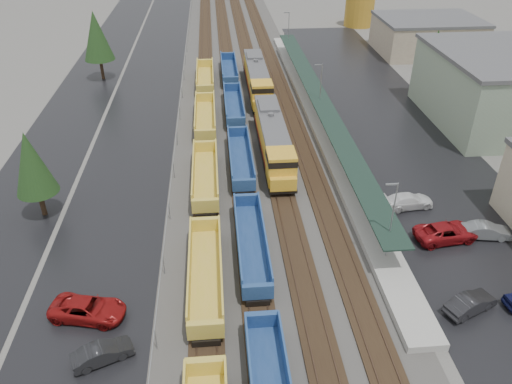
% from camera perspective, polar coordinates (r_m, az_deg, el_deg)
% --- Properties ---
extents(ballast_strip, '(20.00, 160.00, 0.08)m').
position_cam_1_polar(ballast_strip, '(77.97, -1.29, 10.89)').
color(ballast_strip, '#302D2B').
rests_on(ballast_strip, ground).
extents(trackbed, '(14.60, 160.00, 0.22)m').
position_cam_1_polar(trackbed, '(77.93, -1.29, 10.97)').
color(trackbed, black).
rests_on(trackbed, ground).
extents(west_parking_lot, '(10.00, 160.00, 0.02)m').
position_cam_1_polar(west_parking_lot, '(78.53, -12.45, 10.28)').
color(west_parking_lot, black).
rests_on(west_parking_lot, ground).
extents(west_road, '(9.00, 160.00, 0.02)m').
position_cam_1_polar(west_road, '(80.47, -19.61, 9.69)').
color(west_road, black).
rests_on(west_road, ground).
extents(east_commuter_lot, '(16.00, 100.00, 0.02)m').
position_cam_1_polar(east_commuter_lot, '(72.57, 14.57, 8.15)').
color(east_commuter_lot, black).
rests_on(east_commuter_lot, ground).
extents(station_platform, '(3.00, 80.00, 8.00)m').
position_cam_1_polar(station_platform, '(69.78, 7.17, 8.62)').
color(station_platform, '#9E9B93').
rests_on(station_platform, ground).
extents(chainlink_fence, '(0.08, 160.04, 2.02)m').
position_cam_1_polar(chainlink_fence, '(75.97, -8.53, 11.23)').
color(chainlink_fence, gray).
rests_on(chainlink_fence, ground).
extents(tree_west_near, '(3.96, 3.96, 9.00)m').
position_cam_1_polar(tree_west_near, '(51.15, -24.31, 3.03)').
color(tree_west_near, '#332316').
rests_on(tree_west_near, ground).
extents(tree_west_far, '(4.84, 4.84, 11.00)m').
position_cam_1_polar(tree_west_far, '(87.16, -17.78, 16.64)').
color(tree_west_far, '#332316').
rests_on(tree_west_far, ground).
extents(tree_east, '(4.40, 4.40, 10.00)m').
position_cam_1_polar(tree_east, '(80.70, 19.72, 14.65)').
color(tree_east, '#332316').
rests_on(tree_east, ground).
extents(locomotive_lead, '(3.01, 19.84, 4.49)m').
position_cam_1_polar(locomotive_lead, '(58.75, 1.99, 5.97)').
color(locomotive_lead, black).
rests_on(locomotive_lead, ground).
extents(locomotive_trail, '(3.01, 19.84, 4.49)m').
position_cam_1_polar(locomotive_trail, '(78.04, 0.15, 12.76)').
color(locomotive_trail, black).
rests_on(locomotive_trail, ground).
extents(well_string_yellow, '(2.69, 92.02, 2.38)m').
position_cam_1_polar(well_string_yellow, '(47.33, -5.78, -2.99)').
color(well_string_yellow, gold).
rests_on(well_string_yellow, ground).
extents(well_string_blue, '(2.50, 92.54, 2.22)m').
position_cam_1_polar(well_string_blue, '(50.53, -1.25, -0.39)').
color(well_string_blue, navy).
rests_on(well_string_blue, ground).
extents(storage_tank, '(6.42, 6.42, 6.42)m').
position_cam_1_polar(storage_tank, '(121.23, 11.72, 19.59)').
color(storage_tank, '#AF8023').
rests_on(storage_tank, ground).
extents(parked_car_west_b, '(2.97, 4.41, 1.38)m').
position_cam_1_polar(parked_car_west_b, '(37.50, -17.15, -17.20)').
color(parked_car_west_b, black).
rests_on(parked_car_west_b, ground).
extents(parked_car_west_c, '(3.85, 6.14, 1.58)m').
position_cam_1_polar(parked_car_west_c, '(40.66, -18.66, -12.58)').
color(parked_car_west_c, maroon).
rests_on(parked_car_west_c, ground).
extents(parked_car_east_a, '(3.19, 4.68, 1.46)m').
position_cam_1_polar(parked_car_east_a, '(42.45, 23.31, -11.63)').
color(parked_car_east_a, black).
rests_on(parked_car_east_a, ground).
extents(parked_car_east_b, '(3.40, 6.14, 1.63)m').
position_cam_1_polar(parked_car_east_b, '(49.11, 20.90, -4.33)').
color(parked_car_east_b, maroon).
rests_on(parked_car_east_b, ground).
extents(parked_car_east_c, '(2.69, 5.37, 1.50)m').
position_cam_1_polar(parked_car_east_c, '(52.64, 17.00, -0.98)').
color(parked_car_east_c, white).
rests_on(parked_car_east_c, ground).
extents(parked_car_east_e, '(2.20, 4.61, 1.46)m').
position_cam_1_polar(parked_car_east_e, '(50.88, 24.81, -4.06)').
color(parked_car_east_e, slate).
rests_on(parked_car_east_e, ground).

